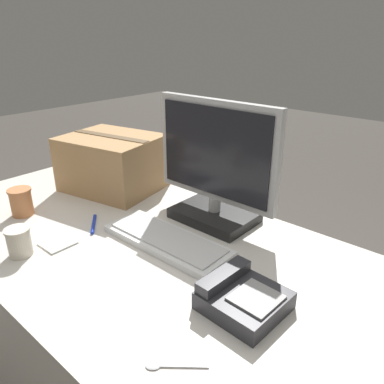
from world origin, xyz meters
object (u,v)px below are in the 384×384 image
Objects in this scene: spoon at (167,366)px; sticky_note_pad at (58,243)px; paper_cup_right at (19,242)px; cardboard_box at (112,163)px; monitor at (215,171)px; keyboard at (167,240)px; desk_phone at (242,298)px; paper_cup_left at (21,202)px; pen_marker at (94,224)px.

spoon is 1.17× the size of sticky_note_pad.
paper_cup_right is 0.21× the size of cardboard_box.
sticky_note_pad is (-0.28, -0.48, -0.19)m from monitor.
keyboard is at bearing 41.68° from sticky_note_pad.
desk_phone is (0.35, -0.34, -0.16)m from monitor.
desk_phone is 1.76× the size of spoon.
cardboard_box is at bearing 112.34° from paper_cup_right.
sticky_note_pad is (0.25, -0.43, -0.12)m from cardboard_box.
cardboard_box reaches higher than paper_cup_left.
sticky_note_pad is at bearing -43.81° from pen_marker.
desk_phone is 0.65m from sticky_note_pad.
cardboard_box is 0.38m from pen_marker.
pen_marker is at bearing 87.85° from paper_cup_right.
monitor is 2.49× the size of desk_phone.
paper_cup_right reaches higher than spoon.
cardboard_box is at bearing 120.12° from sticky_note_pad.
cardboard_box is (-0.53, -0.05, -0.08)m from monitor.
paper_cup_right is 0.96× the size of sticky_note_pad.
sticky_note_pad is (0.02, -0.16, -0.00)m from pen_marker.
monitor reaches higher than pen_marker.
desk_phone is 0.94m from cardboard_box.
desk_phone reaches higher than keyboard.
monitor is 5.14× the size of sticky_note_pad.
paper_cup_right is at bearing -67.66° from cardboard_box.
paper_cup_left reaches higher than sticky_note_pad.
keyboard is at bearing 20.38° from paper_cup_left.
pen_marker is at bearing 96.77° from sticky_note_pad.
cardboard_box reaches higher than desk_phone.
cardboard_box is 0.51m from sticky_note_pad.
spoon is at bearing -0.30° from paper_cup_right.
cardboard_box reaches higher than paper_cup_right.
pen_marker is (-0.30, -0.33, -0.19)m from monitor.
monitor is at bearing 5.39° from cardboard_box.
monitor is 5.36× the size of paper_cup_right.
monitor reaches higher than keyboard.
desk_phone is at bearing -15.02° from keyboard.
desk_phone is at bearing 21.06° from paper_cup_right.
paper_cup_right is 0.12m from sticky_note_pad.
monitor is 0.30m from keyboard.
pen_marker is (-0.64, 0.27, 0.00)m from spoon.
cardboard_box is at bearing 169.44° from pen_marker.
pen_marker is (0.28, 0.13, -0.05)m from paper_cup_left.
pen_marker is 0.16m from sticky_note_pad.
paper_cup_right is at bearing -104.60° from sticky_note_pad.
paper_cup_left is 0.94× the size of spoon.
spoon is at bearing -10.25° from sticky_note_pad.
paper_cup_left is at bearing 152.71° from paper_cup_right.
paper_cup_left is 0.30m from paper_cup_right.
desk_phone reaches higher than sticky_note_pad.
desk_phone is 0.44× the size of cardboard_box.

